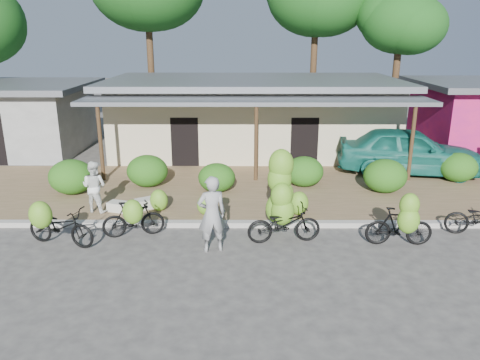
# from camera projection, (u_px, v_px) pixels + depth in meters

# --- Properties ---
(ground) EXTENTS (100.00, 100.00, 0.00)m
(ground) POSITION_uv_depth(u_px,v_px,m) (263.00, 258.00, 11.42)
(ground) COLOR #42403D
(ground) RESTS_ON ground
(sidewalk) EXTENTS (60.00, 6.00, 0.12)m
(sidewalk) POSITION_uv_depth(u_px,v_px,m) (257.00, 191.00, 16.18)
(sidewalk) COLOR #906E4D
(sidewalk) RESTS_ON ground
(curb) EXTENTS (60.00, 0.25, 0.15)m
(curb) POSITION_uv_depth(u_px,v_px,m) (260.00, 224.00, 13.31)
(curb) COLOR #A8A399
(curb) RESTS_ON ground
(shop_main) EXTENTS (13.00, 8.50, 3.35)m
(shop_main) POSITION_uv_depth(u_px,v_px,m) (253.00, 115.00, 21.35)
(shop_main) COLOR #C0B791
(shop_main) RESTS_ON ground
(shop_grey) EXTENTS (7.00, 6.00, 3.15)m
(shop_grey) POSITION_uv_depth(u_px,v_px,m) (14.00, 117.00, 21.47)
(shop_grey) COLOR #9B9B96
(shop_grey) RESTS_ON ground
(tree_near_right) EXTENTS (4.20, 4.00, 7.53)m
(tree_near_right) POSITION_uv_depth(u_px,v_px,m) (397.00, 20.00, 23.58)
(tree_near_right) COLOR #46351C
(tree_near_right) RESTS_ON ground
(hedge_0) EXTENTS (1.49, 1.35, 1.17)m
(hedge_0) POSITION_uv_depth(u_px,v_px,m) (71.00, 177.00, 15.57)
(hedge_0) COLOR #225A14
(hedge_0) RESTS_ON sidewalk
(hedge_1) EXTENTS (1.43, 1.29, 1.12)m
(hedge_1) POSITION_uv_depth(u_px,v_px,m) (147.00, 171.00, 16.35)
(hedge_1) COLOR #225A14
(hedge_1) RESTS_ON sidewalk
(hedge_2) EXTENTS (1.26, 1.13, 0.98)m
(hedge_2) POSITION_uv_depth(u_px,v_px,m) (217.00, 178.00, 15.81)
(hedge_2) COLOR #225A14
(hedge_2) RESTS_ON sidewalk
(hedge_3) EXTENTS (1.35, 1.22, 1.06)m
(hedge_3) POSITION_uv_depth(u_px,v_px,m) (304.00, 171.00, 16.38)
(hedge_3) COLOR #225A14
(hedge_3) RESTS_ON sidewalk
(hedge_4) EXTENTS (1.45, 1.31, 1.13)m
(hedge_4) POSITION_uv_depth(u_px,v_px,m) (385.00, 176.00, 15.73)
(hedge_4) COLOR #225A14
(hedge_4) RESTS_ON sidewalk
(hedge_5) EXTENTS (1.35, 1.22, 1.05)m
(hedge_5) POSITION_uv_depth(u_px,v_px,m) (458.00, 167.00, 16.89)
(hedge_5) COLOR #225A14
(hedge_5) RESTS_ON sidewalk
(bike_far_left) EXTENTS (2.05, 1.47, 1.42)m
(bike_far_left) POSITION_uv_depth(u_px,v_px,m) (58.00, 225.00, 11.94)
(bike_far_left) COLOR black
(bike_far_left) RESTS_ON ground
(bike_left) EXTENTS (1.72, 1.28, 1.27)m
(bike_left) POSITION_uv_depth(u_px,v_px,m) (133.00, 218.00, 12.45)
(bike_left) COLOR black
(bike_left) RESTS_ON ground
(bike_center) EXTENTS (2.00, 1.28, 2.39)m
(bike_center) POSITION_uv_depth(u_px,v_px,m) (282.00, 206.00, 12.31)
(bike_center) COLOR black
(bike_center) RESTS_ON ground
(bike_right) EXTENTS (1.73, 1.15, 1.62)m
(bike_right) POSITION_uv_depth(u_px,v_px,m) (401.00, 223.00, 11.84)
(bike_right) COLOR black
(bike_right) RESTS_ON ground
(loose_banana_a) EXTENTS (0.54, 0.46, 0.67)m
(loose_banana_a) POSITION_uv_depth(u_px,v_px,m) (159.00, 200.00, 14.10)
(loose_banana_a) COLOR #71AC2B
(loose_banana_a) RESTS_ON sidewalk
(loose_banana_b) EXTENTS (0.46, 0.40, 0.58)m
(loose_banana_b) POSITION_uv_depth(u_px,v_px,m) (205.00, 205.00, 13.83)
(loose_banana_b) COLOR #71AC2B
(loose_banana_b) RESTS_ON sidewalk
(loose_banana_c) EXTENTS (0.58, 0.49, 0.72)m
(loose_banana_c) POSITION_uv_depth(u_px,v_px,m) (299.00, 203.00, 13.78)
(loose_banana_c) COLOR #71AC2B
(loose_banana_c) RESTS_ON sidewalk
(sack_near) EXTENTS (0.93, 0.78, 0.30)m
(sack_near) POSITION_uv_depth(u_px,v_px,m) (150.00, 203.00, 14.43)
(sack_near) COLOR beige
(sack_near) RESTS_ON sidewalk
(sack_far) EXTENTS (0.83, 0.60, 0.28)m
(sack_far) POSITION_uv_depth(u_px,v_px,m) (121.00, 207.00, 14.12)
(sack_far) COLOR beige
(sack_far) RESTS_ON sidewalk
(vendor) EXTENTS (0.82, 0.64, 1.97)m
(vendor) POSITION_uv_depth(u_px,v_px,m) (212.00, 214.00, 11.57)
(vendor) COLOR gray
(vendor) RESTS_ON ground
(bystander) EXTENTS (0.90, 0.78, 1.57)m
(bystander) POSITION_uv_depth(u_px,v_px,m) (94.00, 187.00, 13.92)
(bystander) COLOR white
(bystander) RESTS_ON sidewalk
(teal_van) EXTENTS (5.51, 2.97, 1.78)m
(teal_van) POSITION_uv_depth(u_px,v_px,m) (408.00, 151.00, 17.79)
(teal_van) COLOR #16665A
(teal_van) RESTS_ON sidewalk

